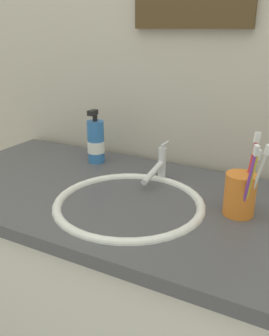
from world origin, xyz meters
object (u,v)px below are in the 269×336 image
at_px(toothbrush_cup, 240,194).
at_px(toothbrush_red, 250,168).
at_px(toothbrush_yellow, 251,180).
at_px(soap_dispenser, 96,142).
at_px(faucet, 159,166).
at_px(toothbrush_purple, 249,178).
at_px(toothbrush_white, 258,177).

relative_size(toothbrush_cup, toothbrush_red, 0.53).
height_order(toothbrush_yellow, soap_dispenser, toothbrush_yellow).
height_order(faucet, toothbrush_cup, faucet).
height_order(faucet, toothbrush_red, toothbrush_red).
bearing_deg(toothbrush_purple, toothbrush_yellow, 79.14).
bearing_deg(toothbrush_cup, toothbrush_purple, -58.55).
distance_m(toothbrush_red, toothbrush_white, 0.04).
xyz_separation_m(toothbrush_purple, toothbrush_white, (0.01, 0.02, -0.00)).
distance_m(toothbrush_red, soap_dispenser, 0.55).
distance_m(faucet, toothbrush_white, 0.32).
distance_m(toothbrush_cup, soap_dispenser, 0.54).
bearing_deg(toothbrush_yellow, faucet, 155.91).
bearing_deg(toothbrush_red, faucet, 163.14).
xyz_separation_m(toothbrush_cup, soap_dispenser, (-0.51, 0.15, 0.02)).
height_order(toothbrush_cup, toothbrush_purple, toothbrush_purple).
height_order(toothbrush_red, toothbrush_yellow, toothbrush_red).
xyz_separation_m(toothbrush_purple, toothbrush_yellow, (0.00, 0.01, -0.01)).
bearing_deg(faucet, toothbrush_purple, -26.29).
height_order(faucet, toothbrush_yellow, toothbrush_yellow).
bearing_deg(toothbrush_white, faucet, 158.80).
xyz_separation_m(toothbrush_purple, toothbrush_red, (-0.01, 0.06, 0.00)).
height_order(toothbrush_purple, soap_dispenser, toothbrush_purple).
relative_size(toothbrush_yellow, soap_dispenser, 0.98).
relative_size(faucet, toothbrush_cup, 1.54).
xyz_separation_m(faucet, toothbrush_cup, (0.26, -0.10, 0.01)).
distance_m(toothbrush_purple, toothbrush_yellow, 0.01).
bearing_deg(toothbrush_purple, toothbrush_white, 61.86).
relative_size(toothbrush_cup, toothbrush_yellow, 0.60).
distance_m(toothbrush_yellow, soap_dispenser, 0.57).
bearing_deg(faucet, toothbrush_white, -21.20).
distance_m(faucet, toothbrush_purple, 0.32).
relative_size(faucet, soap_dispenser, 0.90).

